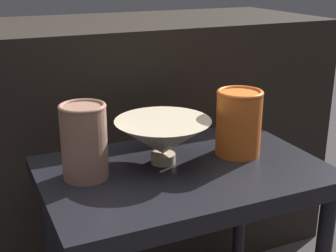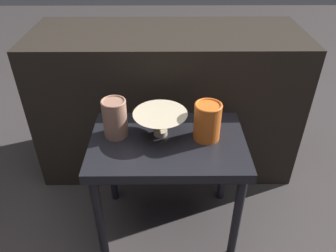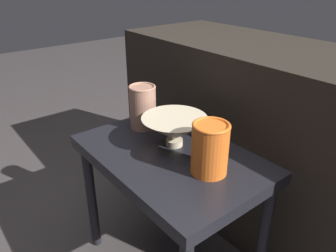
% 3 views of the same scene
% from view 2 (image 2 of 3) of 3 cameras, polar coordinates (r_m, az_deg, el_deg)
% --- Properties ---
extents(ground_plane, '(8.00, 8.00, 0.00)m').
position_cam_2_polar(ground_plane, '(1.65, -0.03, -16.54)').
color(ground_plane, '#383333').
extents(table, '(0.62, 0.41, 0.50)m').
position_cam_2_polar(table, '(1.34, -0.04, -4.82)').
color(table, black).
rests_on(table, ground_plane).
extents(couch_backdrop, '(1.33, 0.50, 0.77)m').
position_cam_2_polar(couch_backdrop, '(1.79, -0.14, 4.36)').
color(couch_backdrop, black).
rests_on(couch_backdrop, ground_plane).
extents(bowl, '(0.21, 0.21, 0.10)m').
position_cam_2_polar(bowl, '(1.29, -1.34, 0.72)').
color(bowl, '#C1B293').
rests_on(bowl, table).
extents(vase_textured_left, '(0.10, 0.10, 0.16)m').
position_cam_2_polar(vase_textured_left, '(1.30, -9.24, 1.44)').
color(vase_textured_left, '#996B56').
rests_on(vase_textured_left, table).
extents(vase_colorful_right, '(0.11, 0.11, 0.15)m').
position_cam_2_polar(vase_colorful_right, '(1.27, 6.86, 0.90)').
color(vase_colorful_right, orange).
rests_on(vase_colorful_right, table).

